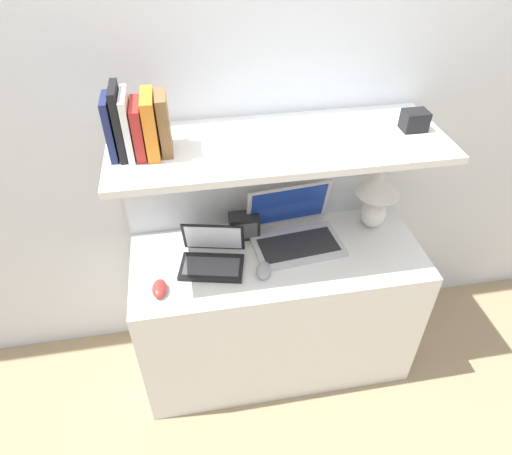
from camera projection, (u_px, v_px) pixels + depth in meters
The scene contains 18 objects.
ground_plane at pixel (285, 399), 2.21m from camera, with size 12.00×12.00×0.00m, color #9E8460.
wall_back at pixel (266, 118), 1.88m from camera, with size 6.00×0.05×2.40m.
desk at pixel (276, 311), 2.18m from camera, with size 1.25×0.51×0.71m.
back_riser at pixel (266, 235), 2.23m from camera, with size 1.25×0.04×1.20m.
shelf at pixel (279, 144), 1.68m from camera, with size 1.25×0.46×0.03m.
table_lamp at pixel (378, 192), 1.99m from camera, with size 0.19×0.19×0.29m.
laptop_large at pixel (295, 232), 2.00m from camera, with size 0.41×0.32×0.24m.
laptop_small at pixel (212, 257), 1.89m from camera, with size 0.30×0.24×0.17m.
computer_mouse at pixel (264, 270), 1.85m from camera, with size 0.08×0.11×0.04m.
second_mouse at pixel (159, 288), 1.78m from camera, with size 0.06×0.10×0.04m.
router_box at pixel (244, 226), 2.02m from camera, with size 0.13×0.08×0.11m.
book_navy at pixel (110, 127), 1.53m from camera, with size 0.02×0.13×0.21m.
book_black at pixel (119, 122), 1.52m from camera, with size 0.02×0.14×0.25m.
book_white at pixel (128, 125), 1.53m from camera, with size 0.02×0.17×0.22m.
book_red at pixel (138, 129), 1.55m from camera, with size 0.03×0.16×0.18m.
book_orange at pixel (150, 124), 1.55m from camera, with size 0.04×0.17×0.21m.
book_brown at pixel (164, 124), 1.55m from camera, with size 0.04×0.13×0.21m.
shelf_gadget at pixel (415, 120), 1.72m from camera, with size 0.09×0.07×0.07m.
Camera 1 is at (-0.34, -1.14, 2.04)m, focal length 32.00 mm.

